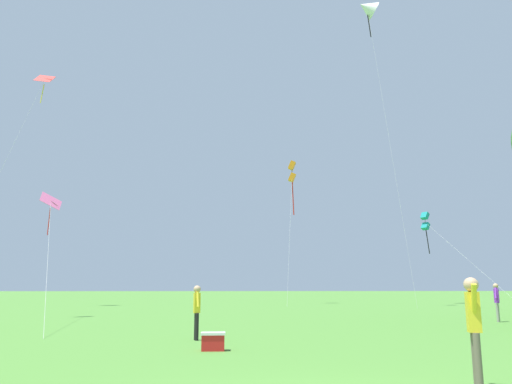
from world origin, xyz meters
name	(u,v)px	position (x,y,z in m)	size (l,w,h in m)	color
kite_pink_low	(50,208)	(-10.52, 20.68, 5.60)	(4.36, 11.50, 6.59)	pink
kite_orange_box	(292,173)	(5.20, 42.46, 12.69)	(2.00, 7.79, 13.94)	orange
kite_white_distant	(367,8)	(12.47, 38.87, 28.81)	(2.30, 8.80, 30.01)	white
kite_red_high	(41,88)	(-17.40, 36.05, 18.44)	(4.33, 7.09, 19.99)	red
kite_teal_box	(426,222)	(16.07, 36.59, 7.10)	(2.34, 11.17, 8.02)	teal
person_with_spool	(197,307)	(-2.17, 9.53, 0.96)	(0.22, 0.51, 1.59)	black
person_in_red_shirt	(474,320)	(2.60, 2.10, 1.02)	(0.24, 0.54, 1.69)	#665B4C
person_near_tree	(497,299)	(10.96, 16.64, 1.03)	(0.40, 0.49, 1.71)	gray
picnic_cooler	(213,341)	(-1.62, 7.03, 0.22)	(0.60, 0.40, 0.44)	red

